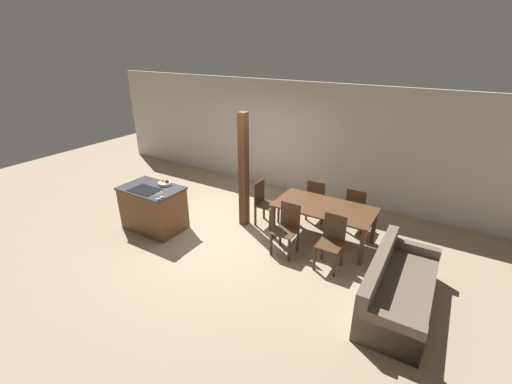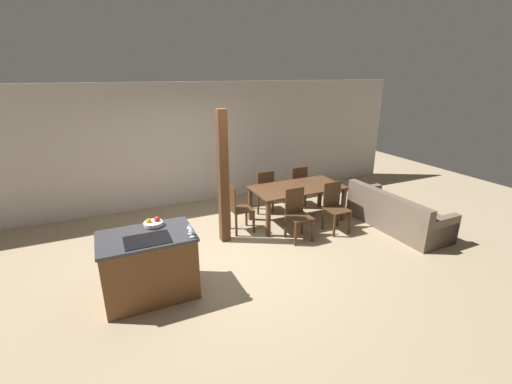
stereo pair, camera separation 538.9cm
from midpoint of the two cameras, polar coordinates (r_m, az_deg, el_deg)
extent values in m
plane|color=#9E896B|center=(5.84, 16.94, -10.60)|extent=(16.00, 16.00, 0.00)
cube|color=beige|center=(7.79, 23.64, 8.08)|extent=(11.20, 0.08, 2.70)
cube|color=brown|center=(5.54, 2.34, -6.28)|extent=(1.17, 0.76, 0.86)
cube|color=#38383D|center=(5.33, 2.42, -2.10)|extent=(1.21, 0.80, 0.04)
cube|color=black|center=(5.19, 1.57, -2.51)|extent=(0.56, 0.40, 0.01)
cylinder|color=silver|center=(5.44, 4.93, -0.96)|extent=(0.26, 0.26, 0.05)
sphere|color=red|center=(5.40, 5.54, -0.58)|extent=(0.08, 0.08, 0.08)
sphere|color=gold|center=(5.45, 4.48, -0.35)|extent=(0.07, 0.07, 0.07)
cylinder|color=silver|center=(4.85, 6.03, -4.59)|extent=(0.06, 0.06, 0.00)
cylinder|color=silver|center=(4.83, 6.05, -4.15)|extent=(0.01, 0.01, 0.08)
cone|color=silver|center=(4.79, 6.08, -3.42)|extent=(0.08, 0.08, 0.06)
cylinder|color=silver|center=(4.92, 6.50, -4.14)|extent=(0.06, 0.06, 0.00)
cylinder|color=silver|center=(4.90, 6.53, -3.71)|extent=(0.01, 0.01, 0.08)
cone|color=silver|center=(4.87, 6.56, -2.99)|extent=(0.08, 0.08, 0.06)
cube|color=#51331E|center=(6.11, 35.75, -5.12)|extent=(1.84, 0.95, 0.03)
cube|color=#51331E|center=(5.86, 26.82, -8.20)|extent=(0.07, 0.07, 0.69)
cube|color=#51331E|center=(6.09, 43.03, -11.34)|extent=(0.07, 0.07, 0.69)
cube|color=#51331E|center=(6.59, 27.64, -4.83)|extent=(0.07, 0.07, 0.69)
cube|color=#51331E|center=(6.79, 41.99, -7.75)|extent=(0.07, 0.07, 0.69)
cube|color=#472D19|center=(5.51, 31.11, -10.10)|extent=(0.40, 0.40, 0.02)
cube|color=#472D19|center=(5.56, 31.73, -6.97)|extent=(0.38, 0.02, 0.47)
cube|color=#472D19|center=(5.47, 28.65, -12.65)|extent=(0.04, 0.04, 0.43)
cube|color=#472D19|center=(5.49, 32.37, -13.39)|extent=(0.04, 0.04, 0.43)
cube|color=#472D19|center=(5.77, 28.96, -10.74)|extent=(0.04, 0.04, 0.43)
cube|color=#472D19|center=(5.79, 32.45, -11.45)|extent=(0.04, 0.04, 0.43)
cube|color=#472D19|center=(5.63, 39.53, -11.70)|extent=(0.40, 0.40, 0.02)
cube|color=#472D19|center=(5.67, 40.00, -8.61)|extent=(0.38, 0.02, 0.47)
cube|color=#472D19|center=(5.56, 37.28, -14.29)|extent=(0.04, 0.04, 0.43)
cube|color=#472D19|center=(5.64, 40.88, -14.88)|extent=(0.04, 0.04, 0.43)
cube|color=#472D19|center=(5.85, 37.08, -12.33)|extent=(0.04, 0.04, 0.43)
cube|color=#472D19|center=(5.93, 40.48, -12.92)|extent=(0.04, 0.04, 0.43)
cube|color=#472D19|center=(6.89, 31.68, -3.60)|extent=(0.40, 0.40, 0.02)
cube|color=#472D19|center=(6.62, 32.08, -2.36)|extent=(0.38, 0.02, 0.47)
cube|color=#472D19|center=(7.15, 32.74, -4.95)|extent=(0.04, 0.04, 0.43)
cube|color=#472D19|center=(7.14, 29.95, -4.36)|extent=(0.04, 0.04, 0.43)
cube|color=#472D19|center=(6.83, 32.68, -6.21)|extent=(0.04, 0.04, 0.43)
cube|color=#472D19|center=(6.82, 29.76, -5.59)|extent=(0.04, 0.04, 0.43)
cube|color=#472D19|center=(6.98, 38.35, -4.99)|extent=(0.40, 0.40, 0.02)
cube|color=#472D19|center=(6.71, 39.00, -3.82)|extent=(0.38, 0.02, 0.47)
cube|color=#472D19|center=(7.26, 39.15, -6.26)|extent=(0.04, 0.04, 0.43)
cube|color=#472D19|center=(7.21, 36.42, -5.71)|extent=(0.04, 0.04, 0.43)
cube|color=#472D19|center=(6.95, 39.40, -7.55)|extent=(0.04, 0.04, 0.43)
cube|color=#472D19|center=(6.89, 36.55, -6.99)|extent=(0.04, 0.04, 0.43)
cube|color=#472D19|center=(6.19, 24.11, -4.90)|extent=(0.40, 0.40, 0.02)
cube|color=#472D19|center=(6.10, 22.75, -2.47)|extent=(0.02, 0.38, 0.47)
cube|color=#472D19|center=(6.13, 25.11, -7.83)|extent=(0.04, 0.04, 0.43)
cube|color=#472D19|center=(6.44, 25.57, -6.36)|extent=(0.04, 0.04, 0.43)
cube|color=#472D19|center=(6.16, 21.88, -7.09)|extent=(0.04, 0.04, 0.43)
cube|color=#472D19|center=(6.47, 22.49, -5.67)|extent=(0.04, 0.04, 0.43)
cube|color=brown|center=(5.85, 51.12, -17.17)|extent=(0.85, 2.00, 0.42)
cube|color=brown|center=(5.53, 49.17, -13.76)|extent=(0.19, 1.99, 0.33)
cube|color=brown|center=(5.15, 54.63, -22.64)|extent=(0.83, 0.15, 0.56)
cube|color=brown|center=(6.53, 48.90, -11.85)|extent=(0.83, 0.15, 0.56)
cube|color=#4C2D19|center=(5.74, 20.89, 1.43)|extent=(0.16, 0.16, 2.34)
camera|label=1|loc=(2.69, 121.36, -5.62)|focal=24.00mm
camera|label=2|loc=(2.69, -58.64, 5.62)|focal=24.00mm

